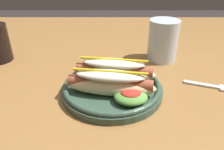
% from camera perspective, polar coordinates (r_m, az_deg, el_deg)
% --- Properties ---
extents(dining_table, '(1.35, 0.98, 0.74)m').
position_cam_1_polar(dining_table, '(0.74, -1.30, -1.27)').
color(dining_table, olive).
rests_on(dining_table, ground_plane).
extents(hot_dog_plate, '(0.23, 0.23, 0.08)m').
position_cam_1_polar(hot_dog_plate, '(0.50, 0.18, -2.12)').
color(hot_dog_plate, '#334C3D').
rests_on(hot_dog_plate, dining_table).
extents(fork, '(0.12, 0.06, 0.00)m').
position_cam_1_polar(fork, '(0.59, 25.19, -2.79)').
color(fork, silver).
rests_on(fork, dining_table).
extents(water_cup, '(0.09, 0.09, 0.12)m').
position_cam_1_polar(water_cup, '(0.67, 13.27, 8.86)').
color(water_cup, silver).
rests_on(water_cup, dining_table).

